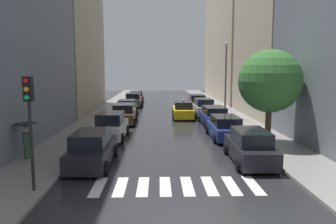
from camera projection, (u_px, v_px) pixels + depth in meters
ground_plane at (165, 114)px, 33.69m from camera, size 28.00×72.00×0.04m
sidewalk_left at (103, 114)px, 33.49m from camera, size 3.00×72.00×0.15m
sidewalk_right at (227, 113)px, 33.88m from camera, size 3.00×72.00×0.15m
crosswalk_stripes at (176, 186)px, 13.02m from camera, size 6.75×2.20×0.01m
building_left_mid at (66, 50)px, 35.68m from camera, size 6.00×15.34×13.52m
building_right_mid at (281, 21)px, 30.66m from camera, size 6.00×12.66×18.46m
building_right_far at (235, 43)px, 48.53m from camera, size 6.00×21.28×17.15m
parked_car_left_nearest at (92, 150)px, 15.69m from camera, size 2.03×4.60×1.73m
parked_car_left_second at (111, 126)px, 21.84m from camera, size 2.13×4.46×1.79m
parked_car_left_third at (124, 114)px, 27.94m from camera, size 2.17×4.74×1.72m
parked_car_left_fourth at (127, 108)px, 33.22m from camera, size 2.09×4.16×1.55m
parked_car_left_fifth at (134, 100)px, 39.87m from camera, size 2.10×4.44×1.74m
parked_car_left_sixth at (136, 97)px, 45.81m from camera, size 2.26×4.46×1.56m
parked_car_right_nearest at (250, 147)px, 16.22m from camera, size 2.06×4.72×1.71m
parked_car_right_second at (225, 128)px, 21.88m from camera, size 2.10×4.73×1.56m
parked_car_right_third at (214, 116)px, 27.09m from camera, size 2.25×4.85×1.58m
parked_car_right_fourth at (203, 108)px, 32.37m from camera, size 2.15×4.52×1.76m
parked_car_right_fifth at (197, 102)px, 37.62m from camera, size 2.08×4.78×1.74m
taxi_midroad at (183, 110)px, 30.92m from camera, size 2.18×4.66×1.81m
pedestrian_near_tree at (26, 132)px, 16.32m from camera, size 1.15×1.15×1.83m
street_tree_right at (270, 81)px, 19.35m from camera, size 3.81×3.81×5.74m
traffic_light_left_corner at (29, 108)px, 11.74m from camera, size 0.30×0.42×4.30m
lamp_post_right at (226, 75)px, 29.71m from camera, size 0.60×0.28×6.95m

